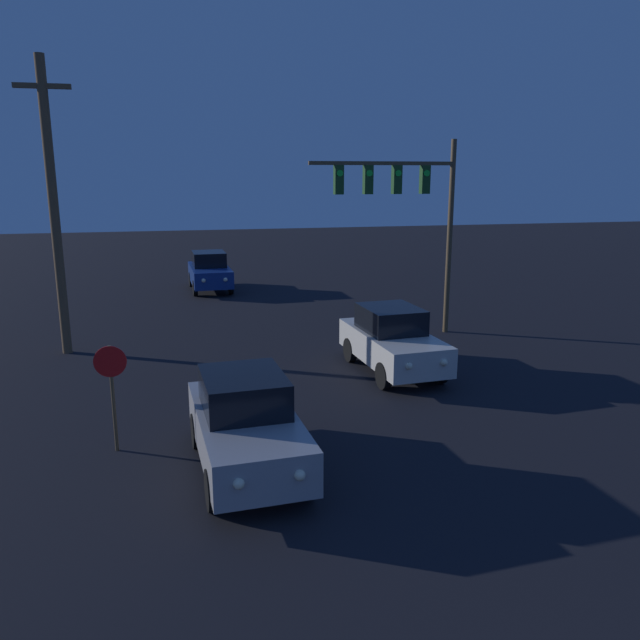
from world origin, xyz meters
The scene contains 6 objects.
car_near centered at (-2.40, 9.02, 0.88)m, with size 1.96×4.19×1.78m.
car_mid centered at (2.18, 13.96, 0.88)m, with size 2.00×4.20×1.78m.
car_far centered at (-1.96, 27.58, 0.88)m, with size 1.90×4.17×1.78m.
traffic_signal_mast centered at (3.96, 17.72, 4.49)m, with size 4.91×0.30×6.42m.
stop_sign centered at (-4.82, 10.37, 1.47)m, with size 0.61×0.07×2.15m.
utility_pole centered at (-6.85, 17.96, 4.43)m, with size 1.53×0.28×8.56m.
Camera 1 is at (-3.51, -1.64, 5.34)m, focal length 35.00 mm.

